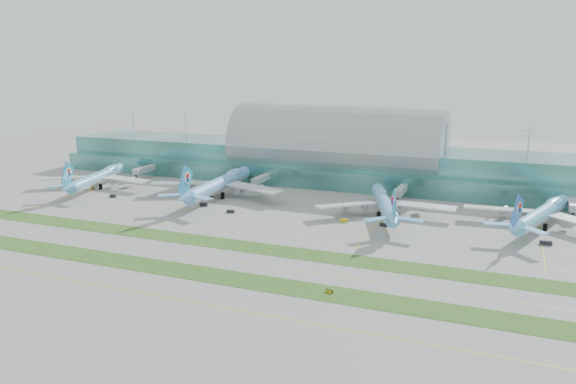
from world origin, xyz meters
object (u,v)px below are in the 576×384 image
at_px(airliner_c, 384,203).
at_px(airliner_d, 542,213).
at_px(terminal, 336,156).
at_px(taxiway_sign_east, 329,291).
at_px(airliner_b, 220,183).
at_px(airliner_a, 98,177).

height_order(airliner_c, airliner_d, airliner_d).
height_order(terminal, taxiway_sign_east, terminal).
distance_m(terminal, taxiway_sign_east, 163.45).
bearing_deg(taxiway_sign_east, terminal, 124.03).
bearing_deg(airliner_b, airliner_c, -8.02).
height_order(airliner_a, airliner_b, airliner_b).
height_order(airliner_b, airliner_d, airliner_b).
distance_m(airliner_c, taxiway_sign_east, 91.40).
xyz_separation_m(terminal, taxiway_sign_east, (46.30, -156.15, -13.71)).
xyz_separation_m(terminal, airliner_a, (-114.40, -65.22, -8.18)).
distance_m(airliner_a, taxiway_sign_east, 184.72).
bearing_deg(airliner_b, airliner_a, -178.98).
xyz_separation_m(airliner_b, taxiway_sign_east, (89.24, -97.18, -6.43)).
relative_size(terminal, airliner_c, 4.98).
bearing_deg(airliner_b, airliner_d, -3.86).
xyz_separation_m(airliner_b, airliner_d, (149.07, 0.30, -0.89)).
bearing_deg(terminal, airliner_c, -56.96).
relative_size(airliner_a, airliner_d, 1.01).
bearing_deg(airliner_a, airliner_b, -9.21).
xyz_separation_m(airliner_a, airliner_d, (220.53, 6.55, 0.01)).
bearing_deg(airliner_c, airliner_b, 157.18).
distance_m(airliner_c, airliner_d, 64.18).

